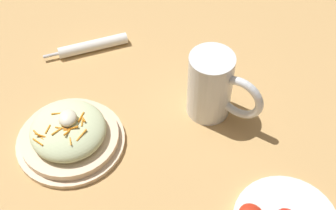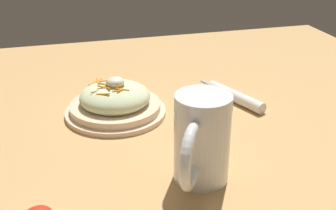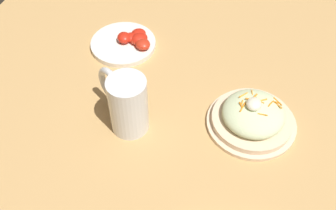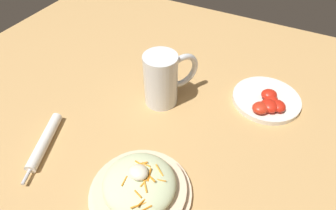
% 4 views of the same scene
% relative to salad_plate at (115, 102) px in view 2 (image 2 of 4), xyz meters
% --- Properties ---
extents(ground_plane, '(1.43, 1.43, 0.00)m').
position_rel_salad_plate_xyz_m(ground_plane, '(-0.10, 0.16, -0.03)').
color(ground_plane, tan).
extents(salad_plate, '(0.22, 0.22, 0.09)m').
position_rel_salad_plate_xyz_m(salad_plate, '(0.00, 0.00, 0.00)').
color(salad_plate, beige).
rests_on(salad_plate, ground_plane).
extents(beer_mug, '(0.11, 0.15, 0.15)m').
position_rel_salad_plate_xyz_m(beer_mug, '(-0.09, 0.28, 0.04)').
color(beer_mug, white).
rests_on(beer_mug, ground_plane).
extents(napkin_roll, '(0.09, 0.19, 0.03)m').
position_rel_salad_plate_xyz_m(napkin_roll, '(-0.28, 0.01, -0.02)').
color(napkin_roll, white).
rests_on(napkin_roll, ground_plane).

